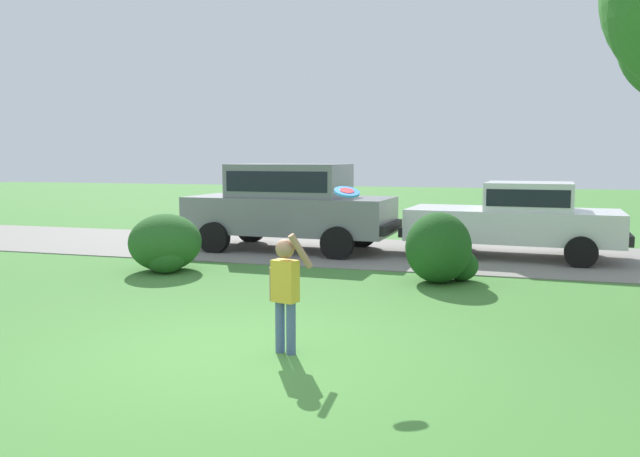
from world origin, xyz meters
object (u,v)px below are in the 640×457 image
Objects in this scene: parked_sedan at (517,217)px; frisbee at (347,192)px; child_thrower at (285,286)px; parked_suv at (290,202)px.

parked_sedan is 15.32× the size of frisbee.
child_thrower is 4.38× the size of frisbee.
parked_sedan is 7.30m from frisbee.
frisbee is (-1.83, -7.02, 0.84)m from parked_sedan.
child_thrower is at bearing -140.34° from frisbee.
child_thrower is 1.19m from frisbee.
parked_sedan reaches higher than child_thrower.
parked_suv reaches higher than parked_sedan.
child_thrower is at bearing -70.85° from parked_suv.
parked_suv is at bearing 114.34° from frisbee.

